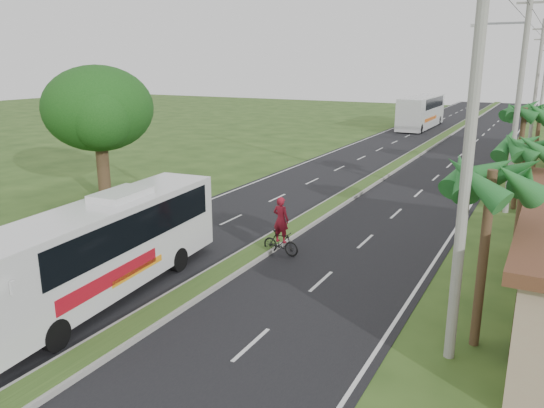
% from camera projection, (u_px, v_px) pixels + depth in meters
% --- Properties ---
extents(ground, '(180.00, 180.00, 0.00)m').
position_uv_depth(ground, '(154.00, 318.00, 16.44)').
color(ground, '#2A4519').
rests_on(ground, ground).
extents(road_asphalt, '(14.00, 160.00, 0.02)m').
position_uv_depth(road_asphalt, '(363.00, 187.00, 33.47)').
color(road_asphalt, black).
rests_on(road_asphalt, ground).
extents(median_strip, '(1.20, 160.00, 0.18)m').
position_uv_depth(median_strip, '(363.00, 186.00, 33.45)').
color(median_strip, gray).
rests_on(median_strip, ground).
extents(lane_edge_left, '(0.12, 160.00, 0.01)m').
position_uv_depth(lane_edge_left, '(270.00, 177.00, 36.52)').
color(lane_edge_left, silver).
rests_on(lane_edge_left, ground).
extents(lane_edge_right, '(0.12, 160.00, 0.01)m').
position_uv_depth(lane_edge_right, '(475.00, 200.00, 30.43)').
color(lane_edge_right, silver).
rests_on(lane_edge_right, ground).
extents(palm_verge_a, '(2.40, 2.40, 5.45)m').
position_uv_depth(palm_verge_a, '(492.00, 180.00, 13.67)').
color(palm_verge_a, '#473321').
rests_on(palm_verge_a, ground).
extents(palm_verge_b, '(2.40, 2.40, 5.05)m').
position_uv_depth(palm_verge_b, '(528.00, 147.00, 21.25)').
color(palm_verge_b, '#473321').
rests_on(palm_verge_b, ground).
extents(palm_verge_c, '(2.40, 2.40, 5.85)m').
position_uv_depth(palm_verge_c, '(525.00, 113.00, 27.29)').
color(palm_verge_c, '#473321').
rests_on(palm_verge_c, ground).
extents(palm_verge_d, '(2.40, 2.40, 5.25)m').
position_uv_depth(palm_verge_d, '(541.00, 111.00, 34.88)').
color(palm_verge_d, '#473321').
rests_on(palm_verge_d, ground).
extents(shade_tree, '(6.30, 6.00, 7.54)m').
position_uv_depth(shade_tree, '(97.00, 111.00, 29.17)').
color(shade_tree, '#473321').
rests_on(shade_tree, ground).
extents(utility_pole_a, '(1.60, 0.28, 11.00)m').
position_uv_depth(utility_pole_a, '(469.00, 148.00, 12.80)').
color(utility_pole_a, gray).
rests_on(utility_pole_a, ground).
extents(utility_pole_b, '(3.20, 0.28, 12.00)m').
position_uv_depth(utility_pole_b, '(519.00, 91.00, 26.29)').
color(utility_pole_b, gray).
rests_on(utility_pole_b, ground).
extents(utility_pole_c, '(1.60, 0.28, 11.00)m').
position_uv_depth(utility_pole_c, '(536.00, 87.00, 43.47)').
color(utility_pole_c, gray).
rests_on(utility_pole_c, ground).
extents(utility_pole_d, '(1.60, 0.28, 10.50)m').
position_uv_depth(utility_pole_d, '(544.00, 82.00, 60.57)').
color(utility_pole_d, gray).
rests_on(utility_pole_d, ground).
extents(coach_bus_main, '(3.19, 10.77, 3.43)m').
position_uv_depth(coach_bus_main, '(105.00, 243.00, 17.52)').
color(coach_bus_main, silver).
rests_on(coach_bus_main, ground).
extents(coach_bus_far, '(2.84, 12.73, 3.71)m').
position_uv_depth(coach_bus_far, '(422.00, 110.00, 62.84)').
color(coach_bus_far, silver).
rests_on(coach_bus_far, ground).
extents(motorcyclist, '(1.68, 0.60, 2.46)m').
position_uv_depth(motorcyclist, '(281.00, 233.00, 21.56)').
color(motorcyclist, black).
rests_on(motorcyclist, ground).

